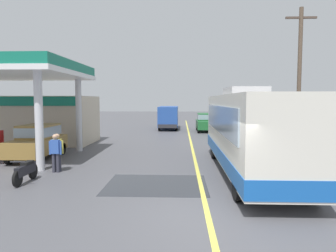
% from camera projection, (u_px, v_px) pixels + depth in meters
% --- Properties ---
extents(ground, '(120.00, 120.00, 0.00)m').
position_uv_depth(ground, '(189.00, 135.00, 28.58)').
color(ground, '#4C4C51').
extents(lane_divider_stripe, '(0.16, 50.00, 0.01)m').
position_uv_depth(lane_divider_stripe, '(191.00, 142.00, 23.60)').
color(lane_divider_stripe, '#D8CC4C').
rests_on(lane_divider_stripe, ground).
extents(wet_puddle_patch, '(3.70, 3.04, 0.01)m').
position_uv_depth(wet_puddle_patch, '(156.00, 185.00, 11.64)').
color(wet_puddle_patch, '#26282D').
rests_on(wet_puddle_patch, ground).
extents(coach_bus_main, '(2.60, 11.04, 3.69)m').
position_uv_depth(coach_bus_main, '(249.00, 133.00, 13.47)').
color(coach_bus_main, silver).
rests_on(coach_bus_main, ground).
extents(gas_station_roadside, '(9.10, 11.95, 5.10)m').
position_uv_depth(gas_station_roadside, '(31.00, 108.00, 20.81)').
color(gas_station_roadside, '#147259').
rests_on(gas_station_roadside, ground).
extents(car_at_pump, '(1.70, 4.20, 1.82)m').
position_uv_depth(car_at_pump, '(38.00, 140.00, 16.79)').
color(car_at_pump, olive).
rests_on(car_at_pump, ground).
extents(minibus_opposing_lane, '(2.04, 6.13, 2.44)m').
position_uv_depth(minibus_opposing_lane, '(169.00, 115.00, 34.33)').
color(minibus_opposing_lane, '#264C9E').
rests_on(minibus_opposing_lane, ground).
extents(motorcycle_parked_forecourt, '(0.55, 1.80, 0.92)m').
position_uv_depth(motorcycle_parked_forecourt, '(26.00, 171.00, 11.91)').
color(motorcycle_parked_forecourt, black).
rests_on(motorcycle_parked_forecourt, ground).
extents(pedestrian_near_pump, '(0.55, 0.22, 1.66)m').
position_uv_depth(pedestrian_near_pump, '(57.00, 150.00, 13.80)').
color(pedestrian_near_pump, '#33333F').
rests_on(pedestrian_near_pump, ground).
extents(pedestrian_by_shop, '(0.55, 0.22, 1.66)m').
position_uv_depth(pedestrian_by_shop, '(55.00, 151.00, 13.56)').
color(pedestrian_by_shop, '#33333F').
rests_on(pedestrian_by_shop, ground).
extents(car_trailing_behind_bus, '(1.70, 4.20, 1.82)m').
position_uv_depth(car_trailing_behind_bus, '(205.00, 121.00, 31.61)').
color(car_trailing_behind_bus, '#1E602D').
rests_on(car_trailing_behind_bus, ground).
extents(utility_pole_roadside, '(1.80, 0.24, 8.53)m').
position_uv_depth(utility_pole_roadside, '(299.00, 78.00, 18.73)').
color(utility_pole_roadside, brown).
rests_on(utility_pole_roadside, ground).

